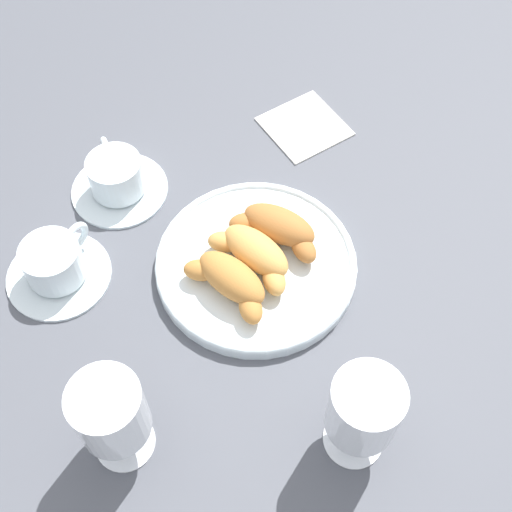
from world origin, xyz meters
The scene contains 10 objects.
ground_plane centered at (0.00, 0.00, 0.00)m, with size 2.20×2.20×0.00m, color #4C4F56.
pastry_plate centered at (-0.02, 0.01, 0.01)m, with size 0.26×0.26×0.02m.
croissant_large centered at (-0.01, -0.04, 0.04)m, with size 0.13×0.10×0.04m.
croissant_small centered at (-0.03, 0.01, 0.04)m, with size 0.14×0.08×0.04m.
croissant_extra centered at (-0.04, 0.06, 0.04)m, with size 0.14×0.08×0.04m.
coffee_cup_near centered at (0.13, 0.21, 0.03)m, with size 0.14×0.14×0.06m.
coffee_cup_far centered at (0.20, 0.07, 0.03)m, with size 0.14×0.14×0.06m.
juice_glass_left centered at (-0.11, 0.27, 0.10)m, with size 0.08×0.08×0.14m.
juice_glass_right centered at (-0.27, 0.07, 0.09)m, with size 0.08×0.08×0.14m.
folded_napkin centered at (0.12, -0.21, 0.00)m, with size 0.11×0.11×0.01m, color silver.
Camera 1 is at (-0.39, 0.30, 0.76)m, focal length 47.52 mm.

